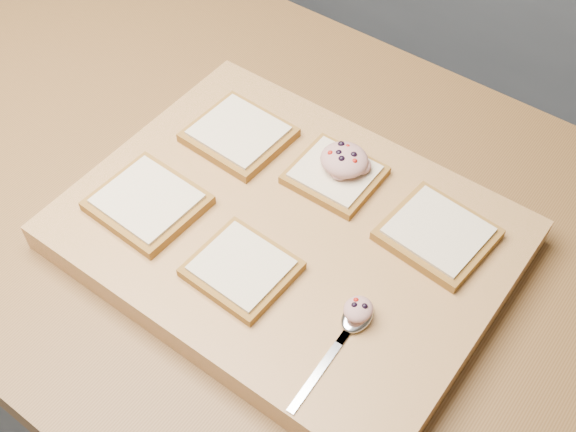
% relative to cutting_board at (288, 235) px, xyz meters
% --- Properties ---
extents(island_counter, '(2.00, 0.80, 0.90)m').
position_rel_cutting_board_xyz_m(island_counter, '(-0.14, 0.04, -0.47)').
color(island_counter, slate).
rests_on(island_counter, ground).
extents(cutting_board, '(0.54, 0.41, 0.04)m').
position_rel_cutting_board_xyz_m(cutting_board, '(0.00, 0.00, 0.00)').
color(cutting_board, tan).
rests_on(cutting_board, island_counter).
extents(bread_far_left, '(0.13, 0.12, 0.02)m').
position_rel_cutting_board_xyz_m(bread_far_left, '(-0.15, 0.08, 0.03)').
color(bread_far_left, '#946226').
rests_on(bread_far_left, cutting_board).
extents(bread_far_center, '(0.11, 0.10, 0.02)m').
position_rel_cutting_board_xyz_m(bread_far_center, '(0.00, 0.10, 0.03)').
color(bread_far_center, '#946226').
rests_on(bread_far_center, cutting_board).
extents(bread_far_right, '(0.13, 0.12, 0.02)m').
position_rel_cutting_board_xyz_m(bread_far_right, '(0.16, 0.09, 0.03)').
color(bread_far_right, '#946226').
rests_on(bread_far_right, cutting_board).
extents(bread_near_left, '(0.13, 0.12, 0.02)m').
position_rel_cutting_board_xyz_m(bread_near_left, '(-0.16, -0.08, 0.03)').
color(bread_near_left, '#946226').
rests_on(bread_near_left, cutting_board).
extents(bread_near_center, '(0.12, 0.11, 0.02)m').
position_rel_cutting_board_xyz_m(bread_near_center, '(-0.00, -0.09, 0.03)').
color(bread_near_center, '#946226').
rests_on(bread_near_center, cutting_board).
extents(tuna_salad_dollop, '(0.06, 0.06, 0.03)m').
position_rel_cutting_board_xyz_m(tuna_salad_dollop, '(0.01, 0.11, 0.05)').
color(tuna_salad_dollop, tan).
rests_on(tuna_salad_dollop, bread_far_center).
extents(spoon, '(0.03, 0.16, 0.01)m').
position_rel_cutting_board_xyz_m(spoon, '(0.15, -0.08, 0.03)').
color(spoon, silver).
rests_on(spoon, cutting_board).
extents(spoon_salad, '(0.03, 0.04, 0.02)m').
position_rel_cutting_board_xyz_m(spoon_salad, '(0.14, -0.06, 0.04)').
color(spoon_salad, tan).
rests_on(spoon_salad, spoon).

